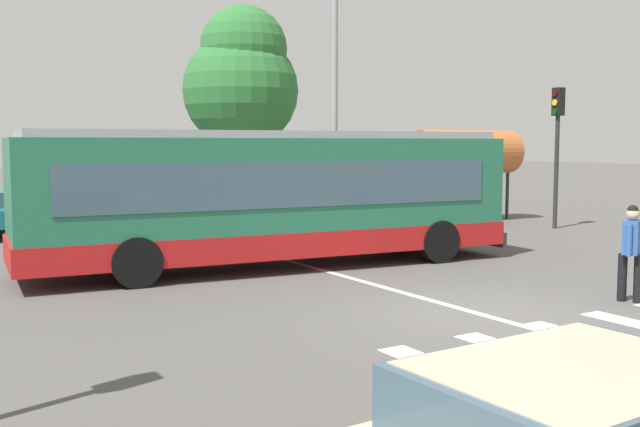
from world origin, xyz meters
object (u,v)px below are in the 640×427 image
twin_arm_street_lamp (335,58)px  parked_car_charcoal (80,207)px  pedestrian_crossing_street (631,248)px  traffic_light_far_corner (557,134)px  bus_stop_shelter (466,154)px  parked_car_blue (157,204)px  parked_car_silver (236,201)px  background_tree_right (241,79)px  city_transit_bus (272,197)px

twin_arm_street_lamp → parked_car_charcoal: bearing=156.0°
pedestrian_crossing_street → traffic_light_far_corner: (7.84, 8.59, 2.11)m
pedestrian_crossing_street → parked_car_charcoal: 16.84m
traffic_light_far_corner → bus_stop_shelter: 3.40m
parked_car_charcoal → parked_car_blue: size_ratio=1.00×
parked_car_silver → pedestrian_crossing_street: bearing=-88.6°
parked_car_blue → traffic_light_far_corner: 13.36m
pedestrian_crossing_street → background_tree_right: size_ratio=0.21×
parked_car_charcoal → background_tree_right: 9.16m
parked_car_charcoal → parked_car_silver: same height
parked_car_charcoal → parked_car_blue: same height
city_transit_bus → parked_car_silver: (3.27, 9.03, -0.82)m
city_transit_bus → twin_arm_street_lamp: 8.91m
parked_car_silver → bus_stop_shelter: bearing=-28.7°
parked_car_charcoal → traffic_light_far_corner: (13.55, -7.24, 2.32)m
parked_car_silver → background_tree_right: size_ratio=0.55×
parked_car_charcoal → twin_arm_street_lamp: bearing=-24.0°
city_transit_bus → traffic_light_far_corner: (11.48, 1.96, 1.49)m
parked_car_charcoal → twin_arm_street_lamp: size_ratio=0.50×
city_transit_bus → background_tree_right: size_ratio=1.39×
bus_stop_shelter → twin_arm_street_lamp: size_ratio=0.47×
bus_stop_shelter → parked_car_silver: bearing=151.3°
city_transit_bus → parked_car_blue: bearing=87.1°
city_transit_bus → twin_arm_street_lamp: size_ratio=1.27×
pedestrian_crossing_street → parked_car_charcoal: pedestrian_crossing_street is taller
pedestrian_crossing_street → city_transit_bus: bearing=118.8°
parked_car_blue → parked_car_silver: bearing=-2.3°
parked_car_charcoal → background_tree_right: (7.23, 3.26, 4.59)m
parked_car_blue → parked_car_charcoal: bearing=178.7°
bus_stop_shelter → city_transit_bus: bearing=-153.8°
pedestrian_crossing_street → parked_car_charcoal: bearing=109.8°
city_transit_bus → parked_car_charcoal: bearing=102.7°
city_transit_bus → traffic_light_far_corner: 11.74m
traffic_light_far_corner → twin_arm_street_lamp: size_ratio=0.51×
city_transit_bus → parked_car_blue: city_transit_bus is taller
parked_car_silver → background_tree_right: (1.89, 3.43, 4.59)m
bus_stop_shelter → twin_arm_street_lamp: twin_arm_street_lamp is taller
parked_car_blue → twin_arm_street_lamp: size_ratio=0.50×
city_transit_bus → parked_car_silver: size_ratio=2.52×
city_transit_bus → background_tree_right: bearing=67.5°
parked_car_blue → traffic_light_far_corner: traffic_light_far_corner is taller
city_transit_bus → parked_car_charcoal: size_ratio=2.53×
parked_car_charcoal → parked_car_silver: (5.34, -0.17, 0.00)m
parked_car_silver → traffic_light_far_corner: traffic_light_far_corner is taller
parked_car_blue → background_tree_right: background_tree_right is taller
pedestrian_crossing_street → traffic_light_far_corner: traffic_light_far_corner is taller
city_transit_bus → pedestrian_crossing_street: size_ratio=6.64×
parked_car_blue → bus_stop_shelter: 10.87m
traffic_light_far_corner → bus_stop_shelter: traffic_light_far_corner is taller
parked_car_blue → bus_stop_shelter: size_ratio=1.06×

